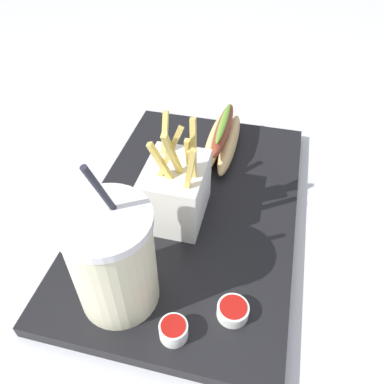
# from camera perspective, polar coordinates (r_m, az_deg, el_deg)

# --- Properties ---
(ground_plane) EXTENTS (2.40, 2.40, 0.02)m
(ground_plane) POSITION_cam_1_polar(r_m,az_deg,el_deg) (0.61, 0.00, -4.05)
(ground_plane) COLOR silver
(food_tray) EXTENTS (0.48, 0.31, 0.02)m
(food_tray) POSITION_cam_1_polar(r_m,az_deg,el_deg) (0.60, 0.00, -2.77)
(food_tray) COLOR black
(food_tray) RESTS_ON ground_plane
(soda_cup) EXTENTS (0.10, 0.10, 0.21)m
(soda_cup) POSITION_cam_1_polar(r_m,az_deg,el_deg) (0.44, -11.59, -9.79)
(soda_cup) COLOR beige
(soda_cup) RESTS_ON food_tray
(fries_basket) EXTENTS (0.10, 0.08, 0.17)m
(fries_basket) POSITION_cam_1_polar(r_m,az_deg,el_deg) (0.55, -2.41, 0.24)
(fries_basket) COLOR white
(fries_basket) RESTS_ON food_tray
(hot_dog_1) EXTENTS (0.18, 0.05, 0.06)m
(hot_dog_1) POSITION_cam_1_polar(r_m,az_deg,el_deg) (0.68, 4.50, 7.83)
(hot_dog_1) COLOR #DBB775
(hot_dog_1) RESTS_ON food_tray
(ketchup_cup_1) EXTENTS (0.03, 0.03, 0.02)m
(ketchup_cup_1) POSITION_cam_1_polar(r_m,az_deg,el_deg) (0.46, -2.75, -19.67)
(ketchup_cup_1) COLOR white
(ketchup_cup_1) RESTS_ON food_tray
(ketchup_cup_2) EXTENTS (0.04, 0.04, 0.02)m
(ketchup_cup_2) POSITION_cam_1_polar(r_m,az_deg,el_deg) (0.48, 6.06, -16.97)
(ketchup_cup_2) COLOR white
(ketchup_cup_2) RESTS_ON food_tray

